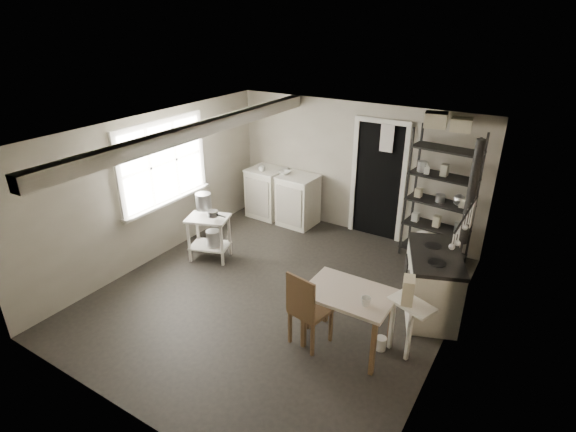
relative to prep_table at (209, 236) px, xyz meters
The scene contains 31 objects.
floor 1.56m from the prep_table, 11.76° to the right, with size 5.00×5.00×0.00m, color black.
ceiling 2.42m from the prep_table, 11.76° to the right, with size 5.00×5.00×0.00m, color white.
wall_back 2.75m from the prep_table, 56.11° to the left, with size 4.50×0.02×2.30m, color #AEA694.
wall_front 3.26m from the prep_table, 62.31° to the right, with size 4.50×0.02×2.30m, color #AEA694.
wall_left 1.12m from the prep_table, 158.45° to the right, with size 0.02×5.00×2.30m, color #AEA694.
wall_right 3.81m from the prep_table, ahead, with size 0.02×5.00×2.30m, color #AEA694.
window 1.33m from the prep_table, behind, with size 0.12×1.76×1.28m, color white, non-canonical shape.
doorway 2.96m from the prep_table, 48.36° to the left, with size 0.96×0.10×2.08m, color white, non-canonical shape.
ceiling_beam 1.85m from the prep_table, 48.31° to the right, with size 0.18×5.00×0.18m, color white, non-canonical shape.
wallpaper_panel 3.80m from the prep_table, ahead, with size 0.01×5.00×2.30m, color beige, non-canonical shape.
utensil_rail 3.85m from the prep_table, ahead, with size 0.06×1.20×0.44m, color #B8B8BB, non-canonical shape.
prep_table is the anchor object (origin of this frame).
stockpot 0.56m from the prep_table, 152.24° to the left, with size 0.24×0.24×0.26m, color #B8B8BB.
saucepan 0.48m from the prep_table, 20.86° to the right, with size 0.16×0.16×0.09m, color #B8B8BB.
bucket 0.08m from the prep_table, ahead, with size 0.22×0.22×0.24m, color #B8B8BB.
base_cabinets 1.88m from the prep_table, 84.51° to the left, with size 1.43×0.61×0.94m, color silver, non-canonical shape.
mixing_bowl 1.93m from the prep_table, 81.90° to the left, with size 0.30×0.30×0.07m, color silver.
counter_cup 1.84m from the prep_table, 96.00° to the left, with size 0.12×0.12×0.10m, color silver.
shelf_rack 3.62m from the prep_table, 31.70° to the left, with size 0.99×0.39×2.10m, color black, non-canonical shape.
shelf_jar 3.48m from the prep_table, 33.34° to the left, with size 0.08×0.08×0.17m, color silver.
storage_box_a 3.76m from the prep_table, 34.47° to the left, with size 0.31×0.27×0.21m, color beige.
storage_box_b 4.02m from the prep_table, 30.65° to the left, with size 0.28×0.26×0.18m, color beige.
stove 3.42m from the prep_table, ahead, with size 0.62×1.11×0.88m, color silver, non-canonical shape.
stovepipe 3.90m from the prep_table, 13.13° to the left, with size 0.11×0.11×1.40m, color black, non-canonical shape.
side_ledge 3.48m from the prep_table, 10.07° to the right, with size 0.50×0.27×0.77m, color white, non-canonical shape.
oats_box 3.48m from the prep_table, 10.40° to the right, with size 0.12×0.20×0.30m, color beige.
work_table 2.86m from the prep_table, 15.46° to the right, with size 1.00×0.70×0.76m, color beige, non-canonical shape.
table_cup 3.17m from the prep_table, 16.75° to the right, with size 0.11×0.11×0.10m, color silver.
chair 2.53m from the prep_table, 21.41° to the right, with size 0.41×0.43×0.98m, color brown, non-canonical shape.
flour_sack 3.40m from the prep_table, 30.13° to the left, with size 0.45×0.38×0.54m, color silver.
floor_crock 3.20m from the prep_table, 10.99° to the right, with size 0.13×0.13×0.16m, color silver.
Camera 1 is at (2.92, -4.43, 3.63)m, focal length 28.00 mm.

